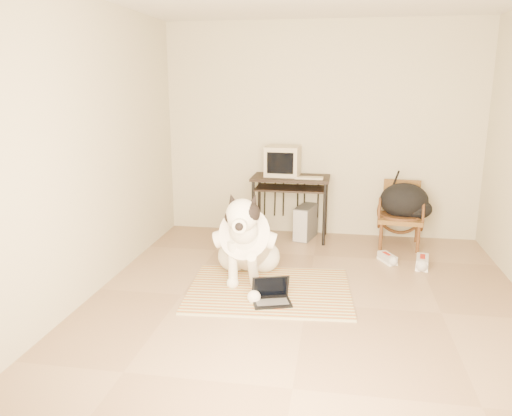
% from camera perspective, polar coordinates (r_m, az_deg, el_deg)
% --- Properties ---
extents(floor, '(4.50, 4.50, 0.00)m').
position_cam_1_polar(floor, '(4.62, 5.76, -10.81)').
color(floor, '#8D7056').
rests_on(floor, ground).
extents(wall_back, '(4.50, 0.00, 4.50)m').
position_cam_1_polar(wall_back, '(6.47, 7.41, 8.73)').
color(wall_back, '#BCB49A').
rests_on(wall_back, floor).
extents(wall_front, '(4.50, 0.00, 4.50)m').
position_cam_1_polar(wall_front, '(2.04, 2.41, -2.72)').
color(wall_front, '#BCB49A').
rests_on(wall_front, floor).
extents(wall_left, '(0.00, 4.50, 4.50)m').
position_cam_1_polar(wall_left, '(4.78, -18.61, 6.27)').
color(wall_left, '#BCB49A').
rests_on(wall_left, floor).
extents(rug, '(1.62, 1.29, 0.02)m').
position_cam_1_polar(rug, '(4.86, 1.53, -9.35)').
color(rug, '#B65723').
rests_on(rug, floor).
extents(dog, '(0.66, 1.35, 0.99)m').
position_cam_1_polar(dog, '(5.02, -1.08, -3.90)').
color(dog, white).
rests_on(dog, rug).
extents(laptop, '(0.39, 0.33, 0.24)m').
position_cam_1_polar(laptop, '(4.57, 1.76, -10.00)').
color(laptop, black).
rests_on(laptop, rug).
extents(computer_desk, '(0.97, 0.54, 0.80)m').
position_cam_1_polar(computer_desk, '(6.28, 3.98, 2.56)').
color(computer_desk, black).
rests_on(computer_desk, floor).
extents(crt_monitor, '(0.44, 0.42, 0.37)m').
position_cam_1_polar(crt_monitor, '(6.32, 3.08, 5.41)').
color(crt_monitor, '#B3A68C').
rests_on(crt_monitor, computer_desk).
extents(desk_keyboard, '(0.34, 0.13, 0.02)m').
position_cam_1_polar(desk_keyboard, '(6.15, 6.09, 3.45)').
color(desk_keyboard, '#B3A68C').
rests_on(desk_keyboard, computer_desk).
extents(pc_tower, '(0.30, 0.49, 0.42)m').
position_cam_1_polar(pc_tower, '(6.42, 5.69, -1.62)').
color(pc_tower, '#4A4B4D').
rests_on(pc_tower, floor).
extents(rattan_chair, '(0.56, 0.55, 0.78)m').
position_cam_1_polar(rattan_chair, '(6.33, 16.18, -0.64)').
color(rattan_chair, brown).
rests_on(rattan_chair, floor).
extents(backpack, '(0.61, 0.47, 0.42)m').
position_cam_1_polar(backpack, '(6.26, 16.80, 0.66)').
color(backpack, black).
rests_on(backpack, rattan_chair).
extents(sneaker_left, '(0.22, 0.29, 0.09)m').
position_cam_1_polar(sneaker_left, '(5.77, 14.77, -5.59)').
color(sneaker_left, white).
rests_on(sneaker_left, floor).
extents(sneaker_right, '(0.18, 0.34, 0.11)m').
position_cam_1_polar(sneaker_right, '(5.73, 18.46, -5.92)').
color(sneaker_right, white).
rests_on(sneaker_right, floor).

